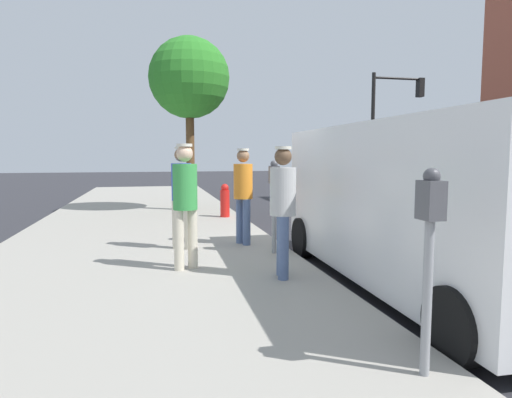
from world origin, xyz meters
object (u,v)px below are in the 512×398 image
Objects in this scene: traffic_light_corner at (391,114)px; fire_hydrant at (225,201)px; pedestrian_in_orange at (243,190)px; street_tree at (189,79)px; parked_van at (423,202)px; parking_meter_near at (274,191)px; pedestrian_in_blue at (182,191)px; pedestrian_in_gray at (283,203)px; parking_meter_far at (429,236)px; pedestrian_in_green at (185,197)px.

traffic_light_corner is 10.75m from fire_hydrant.
pedestrian_in_orange is 5.96m from street_tree.
traffic_light_corner reaches higher than parked_van.
parking_meter_near is 0.29× the size of traffic_light_corner.
pedestrian_in_blue is 14.06m from traffic_light_corner.
parking_meter_near is 0.89× the size of pedestrian_in_gray.
traffic_light_corner is (-8.38, -12.17, 2.38)m from pedestrian_in_gray.
parking_meter_near is at bearing -50.86° from parked_van.
pedestrian_in_blue is 2.02× the size of fire_hydrant.
parking_meter_far is 17.16m from traffic_light_corner.
parked_van is (-2.98, 1.14, -0.01)m from pedestrian_in_green.
parking_meter_near is 1.46m from pedestrian_in_gray.
street_tree is at bearing -95.37° from pedestrian_in_green.
fire_hydrant is (-0.17, -5.89, -0.57)m from pedestrian_in_gray.
pedestrian_in_green reaches higher than parking_meter_near.
street_tree is at bearing -73.63° from parked_van.
pedestrian_in_orange is 1.94m from pedestrian_in_green.
street_tree reaches higher than parked_van.
parking_meter_near is at bearing 52.92° from traffic_light_corner.
pedestrian_in_gray is (-1.16, 2.12, -0.02)m from pedestrian_in_blue.
pedestrian_in_gray is at bearing 118.73° from pedestrian_in_blue.
street_tree reaches higher than fire_hydrant.
traffic_light_corner reaches higher than fire_hydrant.
traffic_light_corner reaches higher than pedestrian_in_orange.
pedestrian_in_green is at bearing -31.06° from pedestrian_in_gray.
parked_van is (-1.84, 2.70, 0.02)m from pedestrian_in_orange.
parking_meter_far is at bearing 93.83° from pedestrian_in_orange.
parking_meter_near is at bearing 111.54° from pedestrian_in_orange.
street_tree is (0.84, -10.32, 2.72)m from parking_meter_far.
pedestrian_in_blue reaches higher than pedestrian_in_gray.
pedestrian_in_orange reaches higher than parking_meter_far.
pedestrian_in_orange is 3.27m from parked_van.
parking_meter_far is 3.80m from pedestrian_in_green.
parking_meter_far is at bearing 61.50° from traffic_light_corner.
pedestrian_in_gray reaches higher than parking_meter_near.
parking_meter_near is at bearing 97.79° from street_tree.
pedestrian_in_orange reaches higher than fire_hydrant.
traffic_light_corner reaches higher than pedestrian_in_blue.
parking_meter_far is at bearing 112.88° from pedestrian_in_green.
pedestrian_in_blue reaches higher than parking_meter_near.
parked_van is (-1.50, 1.84, -0.03)m from parking_meter_near.
parking_meter_far is 0.87× the size of pedestrian_in_blue.
pedestrian_in_green is (1.48, 0.71, -0.02)m from parking_meter_near.
pedestrian_in_blue is at bearing -91.66° from pedestrian_in_green.
traffic_light_corner is at bearing -127.08° from parking_meter_near.
fire_hydrant is at bearing -88.72° from parking_meter_near.
parking_meter_near is 1.64m from pedestrian_in_green.
parking_meter_near is 4.21m from parking_meter_far.
parked_van is 6.09× the size of fire_hydrant.
pedestrian_in_gray is at bearing 79.25° from parking_meter_near.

